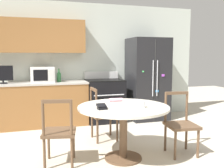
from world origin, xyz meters
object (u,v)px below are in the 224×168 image
Objects in this scene: oven_range at (105,100)px; dining_chair_left at (59,133)px; dining_chair_far at (103,115)px; wallet at (102,107)px; counter_bottle at (59,77)px; dining_chair_right at (181,125)px; countertop_tv at (3,74)px; candle_glass at (142,105)px; refrigerator at (147,79)px; microwave at (43,74)px.

oven_range is 1.20× the size of dining_chair_left.
wallet is at bearing -17.74° from dining_chair_far.
dining_chair_left is at bearing -95.30° from counter_bottle.
dining_chair_far is 1.00× the size of dining_chair_right.
countertop_tv reaches higher than candle_glass.
oven_range is (-1.00, 0.05, -0.45)m from refrigerator.
countertop_tv is 2.76× the size of wallet.
refrigerator is at bearing 52.41° from wallet.
refrigerator is 2.03× the size of dining_chair_far.
oven_range is 2.29× the size of microwave.
counter_bottle is (1.07, 0.02, -0.08)m from countertop_tv.
dining_chair_far is at bearing 74.71° from wallet.
refrigerator reaches higher than oven_range.
microwave is 1.69m from dining_chair_far.
dining_chair_left is at bearing 167.37° from candle_glass.
dining_chair_far and dining_chair_right have the same top height.
dining_chair_right is at bearing -49.33° from microwave.
dining_chair_far reaches higher than wallet.
counter_bottle is at bearing 96.21° from dining_chair_left.
countertop_tv reaches higher than dining_chair_right.
oven_range is 2.30m from dining_chair_left.
countertop_tv is (-3.04, 0.04, 0.17)m from refrigerator.
refrigerator is 2.43m from candle_glass.
counter_bottle is at bearing 99.16° from wallet.
dining_chair_left is (0.14, -2.05, -0.62)m from microwave.
candle_glass is 0.63× the size of wallet.
refrigerator is 3.88× the size of microwave.
oven_range is at bearing 0.33° from countertop_tv.
dining_chair_right is (2.62, -2.11, -0.65)m from countertop_tv.
refrigerator is 2.67m from wallet.
countertop_tv is at bearing -174.15° from microwave.
microwave is 0.33m from counter_bottle.
dining_chair_right is 1.25m from wallet.
candle_glass is 0.54m from wallet.
refrigerator is 2.94m from dining_chair_left.
wallet is at bearing -73.12° from microwave.
candle_glass is (0.89, -2.24, -0.22)m from counter_bottle.
wallet is (-0.54, 0.07, -0.01)m from candle_glass.
refrigerator is 2.31m from microwave.
microwave is at bearing 170.57° from counter_bottle.
oven_range is 1.43m from microwave.
countertop_tv reaches higher than microwave.
microwave reaches higher than candle_glass.
microwave is 2.15m from dining_chair_left.
oven_range is 12.60× the size of candle_glass.
oven_range is 3.92× the size of counter_bottle.
oven_range is at bearing 71.17° from dining_chair_left.
refrigerator is 1.09m from oven_range.
refrigerator reaches higher than counter_bottle.
refrigerator reaches higher than microwave.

